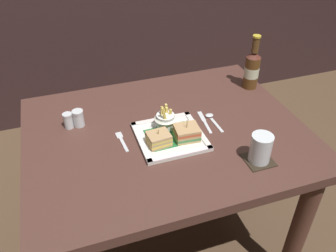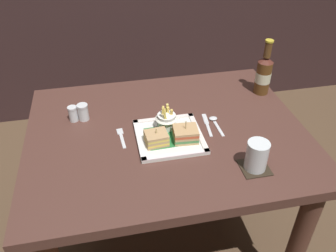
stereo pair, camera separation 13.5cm
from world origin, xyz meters
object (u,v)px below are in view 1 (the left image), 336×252
Objects in this scene: dining_table at (166,154)px; sandwich_half_left at (159,139)px; fries_cup at (166,119)px; fork at (122,140)px; square_plate at (170,137)px; knife at (204,121)px; spoon at (211,118)px; pepper_shaker at (79,119)px; sandwich_half_right at (187,133)px; water_glass at (260,150)px; beer_bottle at (252,69)px; salt_shaker at (68,121)px.

dining_table is 0.19m from sandwich_half_left.
fries_cup reaches higher than fork.
square_plate reaches higher than knife.
pepper_shaker is at bearing 166.10° from spoon.
water_glass reaches higher than sandwich_half_right.
fork is (-0.19, -0.01, -0.05)m from fries_cup.
sandwich_half_left reaches higher than dining_table.
dining_table is 0.42m from water_glass.
fork is at bearing 148.65° from sandwich_half_left.
beer_bottle is at bearing 33.39° from spoon.
fork reaches higher than dining_table.
sandwich_half_left reaches higher than square_plate.
water_glass is at bearing -73.02° from knife.
fries_cup is 0.86× the size of fork.
fork is 0.24m from salt_shaker.
fork is at bearing -175.91° from fries_cup.
beer_bottle reaches higher than fork.
fork is at bearing -40.13° from salt_shaker.
dining_table is 8.72× the size of fork.
beer_bottle is (0.49, 0.26, 0.09)m from square_plate.
sandwich_half_right is 0.72× the size of spoon.
fries_cup is at bearing -177.41° from spoon.
sandwich_half_right is 0.25m from fork.
water_glass is at bearing -31.57° from sandwich_half_left.
square_plate is at bearing -162.08° from spoon.
knife is at bearing -15.61° from pepper_shaker.
fries_cup is at bearing -179.31° from knife.
spoon is (0.39, 0.02, 0.00)m from fork.
sandwich_half_left is 0.28m from spoon.
sandwich_half_left is at bearing -40.78° from pepper_shaker.
salt_shaker is at bearing 151.29° from sandwich_half_right.
beer_bottle reaches higher than salt_shaker.
fries_cup is 1.55× the size of pepper_shaker.
sandwich_half_right is 0.76× the size of fork.
fries_cup is (-0.05, 0.09, 0.02)m from sandwich_half_right.
beer_bottle is 0.36m from spoon.
sandwich_half_right is at bearing -141.29° from knife.
sandwich_half_right is at bearing -30.14° from square_plate.
pepper_shaker reaches higher than square_plate.
fork is 0.21m from pepper_shaker.
knife is 0.56m from salt_shaker.
water_glass reaches higher than pepper_shaker.
salt_shaker is 0.04m from pepper_shaker.
spoon is at bearing 33.46° from sandwich_half_right.
beer_bottle is (0.55, 0.29, 0.06)m from sandwich_half_left.
dining_table is at bearing -157.45° from beer_bottle.
spoon is at bearing -13.90° from pepper_shaker.
knife is at bearing -14.46° from salt_shaker.
knife is at bearing 2.83° from dining_table.
square_plate is 0.07m from sandwich_half_right.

